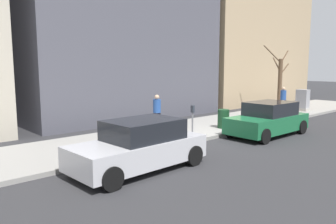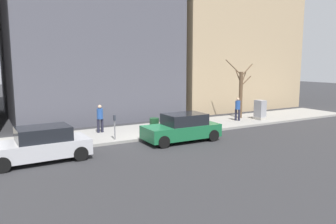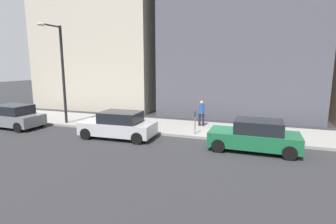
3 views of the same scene
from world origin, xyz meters
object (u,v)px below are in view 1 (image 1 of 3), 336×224
parked_car_silver (140,146)px  pedestrian_near_meter (283,98)px  bare_tree (280,81)px  parking_meter (193,118)px  pedestrian_midblock (157,110)px  utility_box (303,100)px  parked_car_green (268,119)px  trash_bin (223,119)px

parked_car_silver → pedestrian_near_meter: bearing=-79.9°
bare_tree → parking_meter: bearing=101.3°
pedestrian_near_meter → pedestrian_midblock: bearing=55.4°
utility_box → pedestrian_near_meter: size_ratio=0.86×
pedestrian_near_meter → pedestrian_midblock: (0.91, 9.93, 0.00)m
pedestrian_midblock → parked_car_silver: bearing=-138.3°
parking_meter → bare_tree: bare_tree is taller
parked_car_green → pedestrian_near_meter: size_ratio=2.54×
parked_car_silver → parking_meter: bearing=-69.5°
parking_meter → trash_bin: (0.45, -2.64, -0.38)m
parked_car_green → pedestrian_midblock: bearing=42.7°
utility_box → bare_tree: bare_tree is taller
parked_car_green → utility_box: size_ratio=2.95×
parked_car_silver → pedestrian_midblock: pedestrian_midblock is taller
parked_car_silver → pedestrian_midblock: bearing=-47.5°
parked_car_green → pedestrian_near_meter: (2.86, -6.54, 0.35)m
pedestrian_near_meter → pedestrian_midblock: same height
parking_meter → trash_bin: size_ratio=1.50×
bare_tree → trash_bin: (-1.73, 8.25, -1.50)m
parked_car_green → pedestrian_midblock: pedestrian_midblock is taller
parking_meter → utility_box: (0.85, -11.61, -0.13)m
utility_box → bare_tree: size_ratio=0.32×
trash_bin → parking_meter: bearing=99.7°
trash_bin → utility_box: bearing=-87.4°
utility_box → pedestrian_near_meter: 1.84m
utility_box → parked_car_silver: bearing=99.1°
parked_car_silver → bare_tree: 15.48m
parking_meter → pedestrian_near_meter: bearing=-82.5°
trash_bin → pedestrian_midblock: (1.76, 2.72, 0.49)m
pedestrian_midblock → bare_tree: bearing=-2.9°
parked_car_silver → pedestrian_near_meter: size_ratio=2.57×
parked_car_green → parking_meter: bearing=65.5°
trash_bin → pedestrian_midblock: bearing=57.1°
parking_meter → pedestrian_near_meter: pedestrian_near_meter is taller
bare_tree → pedestrian_near_meter: bearing=130.0°
parked_car_green → pedestrian_near_meter: bearing=-65.6°
utility_box → trash_bin: size_ratio=1.59×
pedestrian_midblock → trash_bin: bearing=-35.7°
parked_car_green → bare_tree: 8.56m
parked_car_green → bare_tree: bare_tree is taller
bare_tree → trash_bin: size_ratio=4.91×
utility_box → pedestrian_midblock: 11.78m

